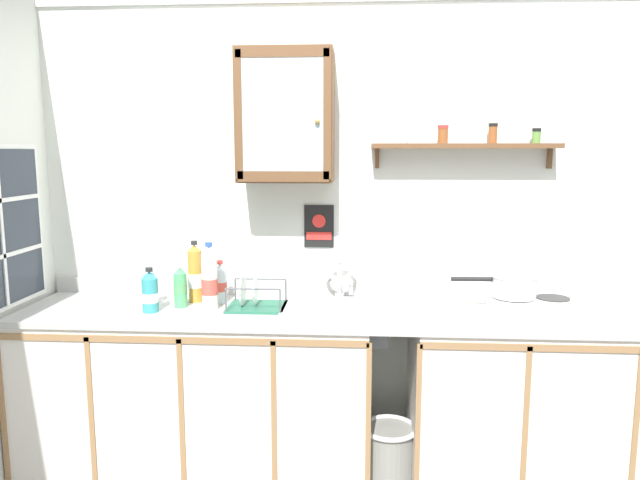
# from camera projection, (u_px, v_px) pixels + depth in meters

# --- Properties ---
(back_wall) EXTENTS (3.94, 0.07, 2.53)m
(back_wall) POSITION_uv_depth(u_px,v_px,m) (361.00, 238.00, 3.10)
(back_wall) COLOR silver
(back_wall) RESTS_ON ground
(lower_cabinet_run) EXTENTS (1.71, 0.59, 0.94)m
(lower_cabinet_run) POSITION_uv_depth(u_px,v_px,m) (199.00, 402.00, 2.96)
(lower_cabinet_run) COLOR black
(lower_cabinet_run) RESTS_ON ground
(lower_cabinet_run_right) EXTENTS (1.42, 0.59, 0.94)m
(lower_cabinet_run_right) POSITION_uv_depth(u_px,v_px,m) (557.00, 412.00, 2.85)
(lower_cabinet_run_right) COLOR black
(lower_cabinet_run_right) RESTS_ON ground
(countertop) EXTENTS (3.30, 0.61, 0.03)m
(countertop) POSITION_uv_depth(u_px,v_px,m) (361.00, 313.00, 2.83)
(countertop) COLOR #B2B2AD
(countertop) RESTS_ON lower_cabinet_run
(backsplash) EXTENTS (3.30, 0.02, 0.08)m
(backsplash) POSITION_uv_depth(u_px,v_px,m) (361.00, 289.00, 3.10)
(backsplash) COLOR #B2B2AD
(backsplash) RESTS_ON countertop
(sink) EXTENTS (0.55, 0.45, 0.41)m
(sink) POSITION_uv_depth(u_px,v_px,m) (339.00, 315.00, 2.88)
(sink) COLOR silver
(sink) RESTS_ON countertop
(hot_plate_stove) EXTENTS (0.39, 0.32, 0.07)m
(hot_plate_stove) POSITION_uv_depth(u_px,v_px,m) (534.00, 306.00, 2.80)
(hot_plate_stove) COLOR silver
(hot_plate_stove) RESTS_ON countertop
(saucepan) EXTENTS (0.41, 0.22, 0.11)m
(saucepan) POSITION_uv_depth(u_px,v_px,m) (513.00, 285.00, 2.81)
(saucepan) COLOR silver
(saucepan) RESTS_ON hot_plate_stove
(bottle_water_blue_0) EXTENTS (0.06, 0.06, 0.22)m
(bottle_water_blue_0) POSITION_uv_depth(u_px,v_px,m) (149.00, 286.00, 2.91)
(bottle_water_blue_0) COLOR #8CB7E0
(bottle_water_blue_0) RESTS_ON countertop
(bottle_detergent_teal_1) EXTENTS (0.08, 0.08, 0.22)m
(bottle_detergent_teal_1) POSITION_uv_depth(u_px,v_px,m) (150.00, 293.00, 2.80)
(bottle_detergent_teal_1) COLOR teal
(bottle_detergent_teal_1) RESTS_ON countertop
(bottle_soda_green_2) EXTENTS (0.07, 0.07, 0.22)m
(bottle_soda_green_2) POSITION_uv_depth(u_px,v_px,m) (180.00, 287.00, 2.88)
(bottle_soda_green_2) COLOR #4CB266
(bottle_soda_green_2) RESTS_ON countertop
(bottle_opaque_white_3) EXTENTS (0.08, 0.08, 0.33)m
(bottle_opaque_white_3) POSITION_uv_depth(u_px,v_px,m) (210.00, 280.00, 2.83)
(bottle_opaque_white_3) COLOR white
(bottle_opaque_white_3) RESTS_ON countertop
(bottle_water_clear_4) EXTENTS (0.06, 0.06, 0.22)m
(bottle_water_clear_4) POSITION_uv_depth(u_px,v_px,m) (221.00, 284.00, 2.97)
(bottle_water_clear_4) COLOR silver
(bottle_water_clear_4) RESTS_ON countertop
(bottle_juice_amber_5) EXTENTS (0.07, 0.07, 0.31)m
(bottle_juice_amber_5) POSITION_uv_depth(u_px,v_px,m) (195.00, 275.00, 2.98)
(bottle_juice_amber_5) COLOR gold
(bottle_juice_amber_5) RESTS_ON countertop
(dish_rack) EXTENTS (0.28, 0.24, 0.16)m
(dish_rack) POSITION_uv_depth(u_px,v_px,m) (255.00, 301.00, 2.87)
(dish_rack) COLOR #26664C
(dish_rack) RESTS_ON countertop
(wall_cabinet) EXTENTS (0.47, 0.28, 0.64)m
(wall_cabinet) POSITION_uv_depth(u_px,v_px,m) (286.00, 117.00, 2.88)
(wall_cabinet) COLOR brown
(spice_shelf) EXTENTS (0.92, 0.14, 0.23)m
(spice_shelf) POSITION_uv_depth(u_px,v_px,m) (465.00, 144.00, 2.90)
(spice_shelf) COLOR brown
(warning_sign) EXTENTS (0.15, 0.01, 0.22)m
(warning_sign) POSITION_uv_depth(u_px,v_px,m) (319.00, 227.00, 3.07)
(warning_sign) COLOR black
(trash_bin) EXTENTS (0.27, 0.27, 0.40)m
(trash_bin) POSITION_uv_depth(u_px,v_px,m) (389.00, 462.00, 2.90)
(trash_bin) COLOR gray
(trash_bin) RESTS_ON ground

